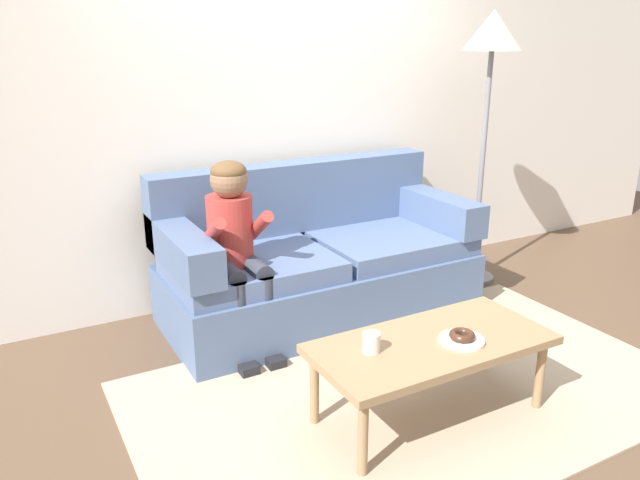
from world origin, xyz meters
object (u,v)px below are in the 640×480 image
object	(u,v)px
couch	(317,263)
mug	(371,342)
donut	(462,335)
floor_lamp	(491,53)
toy_controller	(482,335)
person_child	(235,239)
coffee_table	(432,348)

from	to	relation	value
couch	mug	bearing A→B (deg)	-107.98
couch	donut	distance (m)	1.38
floor_lamp	toy_controller	bearing A→B (deg)	-129.09
couch	toy_controller	distance (m)	1.12
person_child	toy_controller	distance (m)	1.60
donut	floor_lamp	distance (m)	2.22
mug	toy_controller	world-z (taller)	mug
coffee_table	couch	bearing A→B (deg)	85.55
donut	mug	bearing A→B (deg)	163.76
coffee_table	toy_controller	distance (m)	0.99
person_child	mug	size ratio (longest dim) A/B	12.24
couch	donut	xyz separation A→B (m)	(0.01, -1.38, 0.09)
mug	donut	bearing A→B (deg)	-16.24
couch	person_child	world-z (taller)	person_child
couch	donut	size ratio (longest dim) A/B	16.53
mug	floor_lamp	world-z (taller)	floor_lamp
couch	floor_lamp	distance (m)	1.85
donut	toy_controller	bearing A→B (deg)	39.23
mug	floor_lamp	bearing A→B (deg)	34.92
coffee_table	donut	xyz separation A→B (m)	(0.11, -0.08, 0.07)
floor_lamp	coffee_table	bearing A→B (deg)	-138.60
donut	toy_controller	size ratio (longest dim) A/B	0.53
donut	couch	bearing A→B (deg)	90.41
coffee_table	floor_lamp	bearing A→B (deg)	41.40
coffee_table	floor_lamp	world-z (taller)	floor_lamp
donut	mug	xyz separation A→B (m)	(-0.42, 0.12, 0.01)
couch	coffee_table	world-z (taller)	couch
coffee_table	toy_controller	size ratio (longest dim) A/B	5.03
donut	toy_controller	xyz separation A→B (m)	(0.68, 0.56, -0.41)
donut	floor_lamp	size ratio (longest dim) A/B	0.06
couch	toy_controller	size ratio (longest dim) A/B	8.77
couch	donut	world-z (taller)	couch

